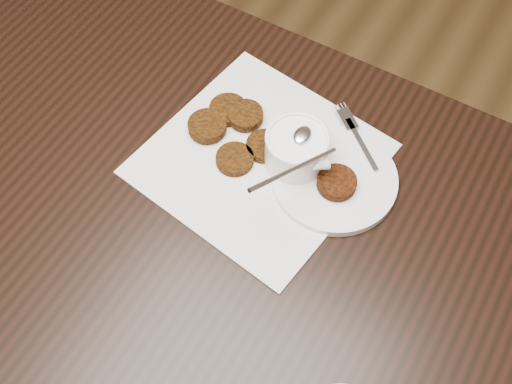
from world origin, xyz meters
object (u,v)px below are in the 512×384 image
(table, at_px, (196,297))
(sauce_ramekin, at_px, (298,137))
(napkin, at_px, (260,159))
(plate_with_patty, at_px, (335,176))

(table, bearing_deg, sauce_ramekin, 54.45)
(table, height_order, sauce_ramekin, sauce_ramekin)
(napkin, bearing_deg, plate_with_patty, 11.07)
(sauce_ramekin, bearing_deg, napkin, -157.23)
(table, bearing_deg, napkin, 65.45)
(napkin, height_order, sauce_ramekin, sauce_ramekin)
(sauce_ramekin, distance_m, plate_with_patty, 0.09)
(table, relative_size, napkin, 3.96)
(sauce_ramekin, relative_size, plate_with_patty, 0.68)
(plate_with_patty, bearing_deg, table, -138.21)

